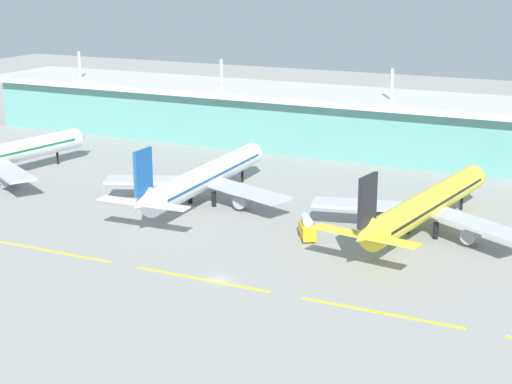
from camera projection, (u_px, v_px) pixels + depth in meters
The scene contains 8 objects.
ground_plane at pixel (219, 279), 146.80m from camera, with size 600.00×600.00×0.00m, color gray.
terminal_building at pixel (395, 126), 240.69m from camera, with size 288.00×34.00×26.94m.
airliner_near_middle at pixel (204, 177), 192.52m from camera, with size 48.77×64.15×18.90m.
airliner_far_middle at pixel (426, 205), 169.99m from camera, with size 48.25×64.55×18.90m.
taxiway_stripe_mid_west at pixel (54, 252), 161.13m from camera, with size 28.00×0.70×0.04m, color yellow.
taxiway_stripe_centre at pixel (201, 279), 146.85m from camera, with size 28.00×0.70×0.04m, color yellow.
taxiway_stripe_mid_east at pixel (381, 313), 132.56m from camera, with size 28.00×0.70×0.04m, color yellow.
fuel_truck at pixel (307, 228), 168.41m from camera, with size 5.98×7.50×4.95m.
Camera 1 is at (65.83, -120.43, 54.90)m, focal length 56.41 mm.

